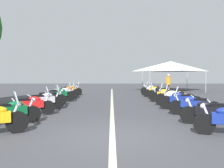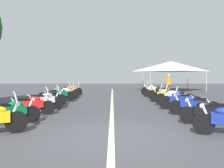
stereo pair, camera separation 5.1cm
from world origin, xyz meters
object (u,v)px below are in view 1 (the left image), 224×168
at_px(motorcycle_right_row_2, 194,105).
at_px(motorcycle_right_row_4, 175,97).
at_px(motorcycle_left_row_1, 11,112).
at_px(motorcycle_right_row_7, 156,91).
at_px(motorcycle_left_row_3, 44,100).
at_px(motorcycle_left_row_4, 49,98).
at_px(motorcycle_left_row_6, 63,93).
at_px(motorcycle_left_row_7, 67,91).
at_px(motorcycle_right_row_6, 161,93).
at_px(motorcycle_left_row_8, 70,90).
at_px(traffic_cone_0, 180,95).
at_px(event_tent, 171,66).
at_px(motorcycle_right_row_1, 210,111).
at_px(bystander_0, 168,83).
at_px(motorcycle_left_row_5, 59,94).
at_px(motorcycle_right_row_5, 166,95).
at_px(motorcycle_left_row_2, 31,105).
at_px(motorcycle_right_row_3, 180,100).
at_px(motorcycle_right_row_8, 153,90).

xyz_separation_m(motorcycle_right_row_2, motorcycle_right_row_4, (3.10, -0.07, 0.02)).
bearing_deg(motorcycle_left_row_1, motorcycle_right_row_4, 5.17).
height_order(motorcycle_left_row_1, motorcycle_right_row_7, motorcycle_right_row_7).
bearing_deg(motorcycle_left_row_3, motorcycle_left_row_4, 69.79).
distance_m(motorcycle_left_row_6, motorcycle_left_row_7, 1.45).
bearing_deg(motorcycle_right_row_6, motorcycle_left_row_8, -4.34).
height_order(motorcycle_left_row_6, traffic_cone_0, motorcycle_left_row_6).
bearing_deg(event_tent, motorcycle_right_row_1, 169.71).
bearing_deg(motorcycle_left_row_6, traffic_cone_0, -19.25).
distance_m(motorcycle_left_row_4, motorcycle_right_row_6, 7.66).
relative_size(motorcycle_left_row_6, bystander_0, 1.17).
xyz_separation_m(motorcycle_right_row_2, event_tent, (15.17, -3.00, 2.19)).
bearing_deg(motorcycle_right_row_7, motorcycle_left_row_5, 38.11).
bearing_deg(motorcycle_right_row_5, motorcycle_right_row_2, 102.13).
height_order(motorcycle_left_row_5, motorcycle_right_row_1, motorcycle_left_row_5).
distance_m(motorcycle_left_row_8, motorcycle_right_row_5, 8.29).
relative_size(motorcycle_left_row_2, motorcycle_left_row_5, 0.96).
height_order(motorcycle_left_row_8, traffic_cone_0, motorcycle_left_row_8).
distance_m(motorcycle_right_row_2, motorcycle_right_row_3, 1.65).
bearing_deg(motorcycle_right_row_2, traffic_cone_0, -80.25).
relative_size(motorcycle_left_row_4, motorcycle_right_row_2, 0.97).
xyz_separation_m(motorcycle_right_row_1, bystander_0, (11.05, -1.36, 0.61)).
distance_m(motorcycle_left_row_5, motorcycle_right_row_5, 6.76).
bearing_deg(motorcycle_left_row_4, motorcycle_right_row_5, -7.26).
distance_m(motorcycle_left_row_1, bystander_0, 13.74).
xyz_separation_m(motorcycle_left_row_6, motorcycle_right_row_8, (2.98, -6.85, 0.01)).
bearing_deg(motorcycle_left_row_4, motorcycle_left_row_8, 68.95).
xyz_separation_m(motorcycle_left_row_5, motorcycle_right_row_4, (-1.71, -6.82, 0.00)).
height_order(motorcycle_left_row_7, event_tent, event_tent).
distance_m(motorcycle_left_row_1, motorcycle_right_row_6, 10.57).
distance_m(motorcycle_left_row_1, motorcycle_left_row_7, 9.55).
bearing_deg(motorcycle_right_row_4, motorcycle_left_row_7, -22.72).
xyz_separation_m(motorcycle_right_row_4, motorcycle_right_row_7, (4.81, 0.09, -0.02)).
bearing_deg(motorcycle_left_row_6, motorcycle_right_row_5, -30.98).
height_order(motorcycle_left_row_2, motorcycle_right_row_7, motorcycle_right_row_7).
distance_m(motorcycle_left_row_3, event_tent, 16.84).
height_order(motorcycle_left_row_7, motorcycle_right_row_6, motorcycle_right_row_6).
bearing_deg(motorcycle_left_row_1, motorcycle_left_row_8, 60.70).
bearing_deg(motorcycle_right_row_1, motorcycle_left_row_2, -1.66).
xyz_separation_m(motorcycle_left_row_7, motorcycle_right_row_2, (-7.87, -6.83, 0.01)).
distance_m(motorcycle_left_row_5, motorcycle_right_row_7, 7.41).
bearing_deg(motorcycle_left_row_8, motorcycle_left_row_4, -113.54).
height_order(motorcycle_right_row_1, motorcycle_right_row_2, motorcycle_right_row_2).
bearing_deg(motorcycle_right_row_2, motorcycle_right_row_3, -66.45).
relative_size(motorcycle_left_row_7, motorcycle_right_row_8, 0.94).
bearing_deg(motorcycle_left_row_6, event_tent, 24.45).
relative_size(motorcycle_right_row_1, motorcycle_right_row_4, 0.92).
relative_size(motorcycle_right_row_5, bystander_0, 1.18).
height_order(motorcycle_left_row_8, bystander_0, bystander_0).
relative_size(motorcycle_right_row_3, motorcycle_right_row_7, 1.03).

